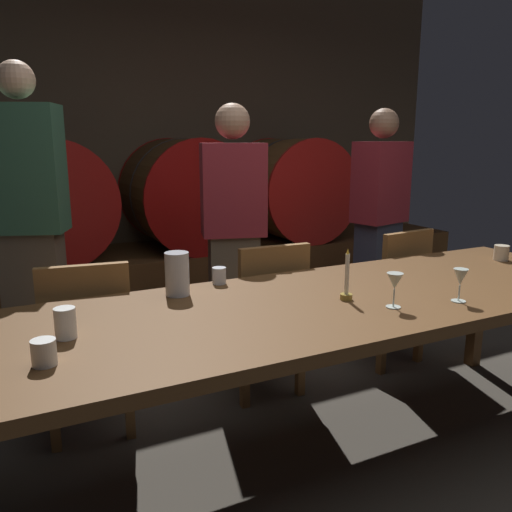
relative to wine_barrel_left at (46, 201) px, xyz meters
The scene contains 21 objects.
ground_plane 2.96m from the wine_barrel_left, 67.82° to the right, with size 7.59×7.59×0.00m, color #3F3A33.
back_wall 1.29m from the wine_barrel_left, 27.55° to the left, with size 5.84×0.24×2.94m, color brown.
barrel_shelf 1.27m from the wine_barrel_left, ahead, with size 5.25×0.90×0.52m, color brown.
wine_barrel_left is the anchor object (origin of this frame).
wine_barrel_center 1.08m from the wine_barrel_left, ahead, with size 0.92×0.88×0.92m.
wine_barrel_right 2.10m from the wine_barrel_left, ahead, with size 0.92×0.88×0.92m.
dining_table 2.59m from the wine_barrel_left, 69.26° to the right, with size 2.96×0.96×0.76m.
chair_left 1.79m from the wine_barrel_left, 90.59° to the right, with size 0.45×0.45×0.88m.
chair_center 2.03m from the wine_barrel_left, 61.61° to the right, with size 0.42×0.42×0.88m.
chair_right 2.57m from the wine_barrel_left, 42.79° to the right, with size 0.44×0.44×0.88m.
guest_left 1.19m from the wine_barrel_left, 99.33° to the right, with size 0.44×0.36×1.81m.
guest_center 1.60m from the wine_barrel_left, 53.72° to the right, with size 0.43×0.34×1.63m.
guest_right 2.46m from the wine_barrel_left, 31.05° to the right, with size 0.43×0.32×1.63m.
candle_center 2.63m from the wine_barrel_left, 69.07° to the right, with size 0.05×0.05×0.22m.
pitcher 2.10m from the wine_barrel_left, 81.03° to the right, with size 0.10×0.10×0.19m.
wine_glass_left 2.83m from the wine_barrel_left, 68.27° to the right, with size 0.07×0.07×0.14m.
wine_glass_center 3.01m from the wine_barrel_left, 63.45° to the right, with size 0.06×0.06×0.14m.
cup_far_left 2.61m from the wine_barrel_left, 95.74° to the right, with size 0.07×0.07×0.08m, color white.
cup_center_left 2.40m from the wine_barrel_left, 94.17° to the right, with size 0.07×0.07×0.11m, color white.
cup_center_right 2.07m from the wine_barrel_left, 74.28° to the right, with size 0.06×0.06×0.08m, color silver.
cup_far_right 3.12m from the wine_barrel_left, 46.02° to the right, with size 0.08×0.08×0.08m, color beige.
Camera 1 is at (-1.40, -1.58, 1.42)m, focal length 36.60 mm.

